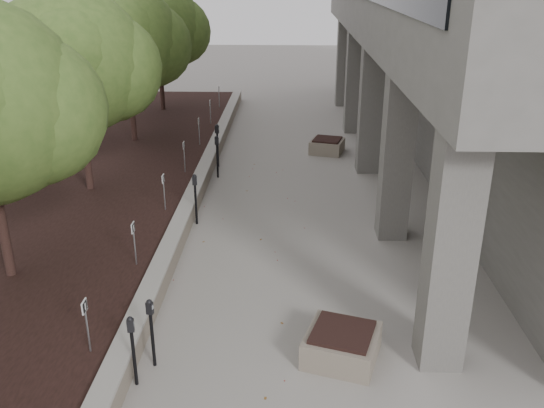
# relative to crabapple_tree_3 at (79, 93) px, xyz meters

# --- Properties ---
(ground) EXTENTS (90.00, 90.00, 0.00)m
(ground) POSITION_rel_crabapple_tree_3_xyz_m (4.80, -8.00, -3.12)
(ground) COLOR gray
(ground) RESTS_ON ground
(retaining_wall) EXTENTS (0.39, 26.00, 0.50)m
(retaining_wall) POSITION_rel_crabapple_tree_3_xyz_m (2.97, 1.00, -2.87)
(retaining_wall) COLOR gray
(retaining_wall) RESTS_ON ground
(planting_bed) EXTENTS (7.00, 26.00, 0.40)m
(planting_bed) POSITION_rel_crabapple_tree_3_xyz_m (-0.70, 1.00, -2.92)
(planting_bed) COLOR black
(planting_bed) RESTS_ON ground
(crabapple_tree_3) EXTENTS (4.60, 4.00, 5.44)m
(crabapple_tree_3) POSITION_rel_crabapple_tree_3_xyz_m (0.00, 0.00, 0.00)
(crabapple_tree_3) COLOR #416125
(crabapple_tree_3) RESTS_ON planting_bed
(crabapple_tree_4) EXTENTS (4.60, 4.00, 5.44)m
(crabapple_tree_4) POSITION_rel_crabapple_tree_3_xyz_m (0.00, 5.00, 0.00)
(crabapple_tree_4) COLOR #416125
(crabapple_tree_4) RESTS_ON planting_bed
(crabapple_tree_5) EXTENTS (4.60, 4.00, 5.44)m
(crabapple_tree_5) POSITION_rel_crabapple_tree_3_xyz_m (0.00, 10.00, 0.00)
(crabapple_tree_5) COLOR #416125
(crabapple_tree_5) RESTS_ON planting_bed
(parking_sign_2) EXTENTS (0.04, 0.22, 0.96)m
(parking_sign_2) POSITION_rel_crabapple_tree_3_xyz_m (2.45, -7.50, -2.24)
(parking_sign_2) COLOR black
(parking_sign_2) RESTS_ON planting_bed
(parking_sign_3) EXTENTS (0.04, 0.22, 0.96)m
(parking_sign_3) POSITION_rel_crabapple_tree_3_xyz_m (2.45, -4.50, -2.24)
(parking_sign_3) COLOR black
(parking_sign_3) RESTS_ON planting_bed
(parking_sign_4) EXTENTS (0.04, 0.22, 0.96)m
(parking_sign_4) POSITION_rel_crabapple_tree_3_xyz_m (2.45, -1.50, -2.24)
(parking_sign_4) COLOR black
(parking_sign_4) RESTS_ON planting_bed
(parking_sign_5) EXTENTS (0.04, 0.22, 0.96)m
(parking_sign_5) POSITION_rel_crabapple_tree_3_xyz_m (2.45, 1.50, -2.24)
(parking_sign_5) COLOR black
(parking_sign_5) RESTS_ON planting_bed
(parking_sign_6) EXTENTS (0.04, 0.22, 0.96)m
(parking_sign_6) POSITION_rel_crabapple_tree_3_xyz_m (2.45, 4.50, -2.24)
(parking_sign_6) COLOR black
(parking_sign_6) RESTS_ON planting_bed
(parking_sign_7) EXTENTS (0.04, 0.22, 0.96)m
(parking_sign_7) POSITION_rel_crabapple_tree_3_xyz_m (2.45, 7.50, -2.24)
(parking_sign_7) COLOR black
(parking_sign_7) RESTS_ON planting_bed
(parking_sign_8) EXTENTS (0.04, 0.22, 0.96)m
(parking_sign_8) POSITION_rel_crabapple_tree_3_xyz_m (2.45, 10.50, -2.24)
(parking_sign_8) COLOR black
(parking_sign_8) RESTS_ON planting_bed
(parking_meter_1) EXTENTS (0.14, 0.11, 1.27)m
(parking_meter_1) POSITION_rel_crabapple_tree_3_xyz_m (3.25, -7.80, -2.49)
(parking_meter_1) COLOR black
(parking_meter_1) RESTS_ON ground
(parking_meter_2) EXTENTS (0.14, 0.12, 1.28)m
(parking_meter_2) POSITION_rel_crabapple_tree_3_xyz_m (3.43, -7.31, -2.48)
(parking_meter_2) COLOR black
(parking_meter_2) RESTS_ON ground
(parking_meter_3) EXTENTS (0.14, 0.11, 1.37)m
(parking_meter_3) POSITION_rel_crabapple_tree_3_xyz_m (3.25, -1.49, -2.43)
(parking_meter_3) COLOR black
(parking_meter_3) RESTS_ON ground
(parking_meter_4) EXTENTS (0.16, 0.14, 1.38)m
(parking_meter_4) POSITION_rel_crabapple_tree_3_xyz_m (3.37, 2.15, -2.43)
(parking_meter_4) COLOR black
(parking_meter_4) RESTS_ON ground
(parking_meter_5) EXTENTS (0.16, 0.13, 1.47)m
(parking_meter_5) POSITION_rel_crabapple_tree_3_xyz_m (3.25, 3.24, -2.39)
(parking_meter_5) COLOR black
(parking_meter_5) RESTS_ON ground
(planter_front) EXTENTS (1.47, 1.47, 0.55)m
(planter_front) POSITION_rel_crabapple_tree_3_xyz_m (6.58, -7.00, -2.85)
(planter_front) COLOR gray
(planter_front) RESTS_ON ground
(planter_back) EXTENTS (1.37, 1.37, 0.52)m
(planter_back) POSITION_rel_crabapple_tree_3_xyz_m (7.00, 4.99, -2.86)
(planter_back) COLOR gray
(planter_back) RESTS_ON ground
(berry_scatter) EXTENTS (3.30, 14.10, 0.02)m
(berry_scatter) POSITION_rel_crabapple_tree_3_xyz_m (4.70, -3.00, -3.11)
(berry_scatter) COLOR maroon
(berry_scatter) RESTS_ON ground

